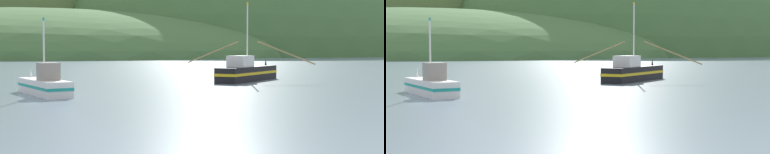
# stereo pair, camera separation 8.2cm
# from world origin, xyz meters

# --- Properties ---
(hill_far_right) EXTENTS (214.21, 171.37, 36.55)m
(hill_far_right) POSITION_xyz_m (-33.34, 215.49, 0.00)
(hill_far_right) COLOR #47703D
(hill_far_right) RESTS_ON ground
(hill_far_left) EXTENTS (170.97, 136.78, 105.96)m
(hill_far_left) POSITION_xyz_m (58.81, 232.88, 0.00)
(hill_far_left) COLOR #47703D
(hill_far_left) RESTS_ON ground
(fishing_boat_black) EXTENTS (10.39, 9.38, 7.45)m
(fishing_boat_black) POSITION_xyz_m (9.77, 45.75, 0.86)
(fishing_boat_black) COLOR black
(fishing_boat_black) RESTS_ON ground
(fishing_boat_white) EXTENTS (4.36, 7.40, 5.15)m
(fishing_boat_white) POSITION_xyz_m (-7.44, 33.26, 0.65)
(fishing_boat_white) COLOR white
(fishing_boat_white) RESTS_ON ground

